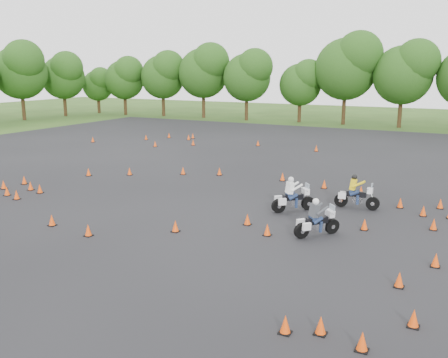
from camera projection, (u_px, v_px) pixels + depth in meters
ground at (180, 226)px, 20.45m from camera, size 140.00×140.00×0.00m
asphalt_pad at (242, 194)px, 25.66m from camera, size 62.00×62.00×0.00m
treeline at (373, 86)px, 49.80m from camera, size 87.17×32.48×10.85m
traffic_cones at (237, 189)px, 25.76m from camera, size 36.79×33.29×0.45m
rider_grey at (317, 217)px, 19.13m from camera, size 1.72×1.95×1.54m
rider_yellow at (357, 192)px, 22.86m from camera, size 2.08×0.74×1.58m
rider_white at (294, 194)px, 22.41m from camera, size 1.94×1.94×1.62m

